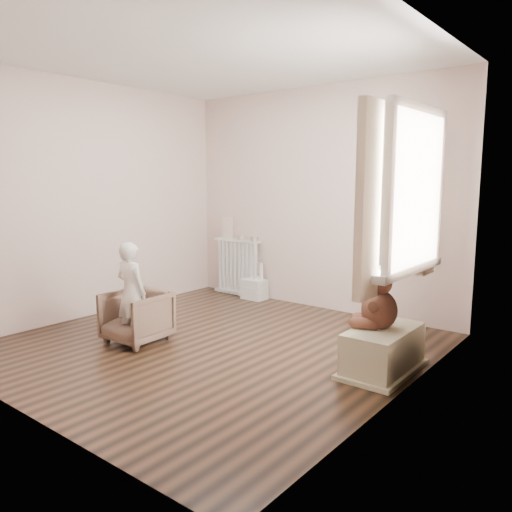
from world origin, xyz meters
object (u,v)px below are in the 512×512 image
Objects in this scene: armchair at (137,317)px; teddy_bear at (380,289)px; toy_vanity at (254,278)px; plush_cat at (402,251)px; toy_bench at (383,347)px; child at (131,292)px; radiator at (237,266)px.

armchair is 1.16× the size of teddy_bear.
toy_vanity is 2.91m from plush_cat.
armchair is 2.28m from toy_bench.
plush_cat is (0.18, -0.04, 0.33)m from teddy_bear.
teddy_bear is (-0.04, -0.00, 0.47)m from toy_bench.
armchair is (0.20, -2.04, -0.03)m from toy_vanity.
child is 2.46m from plush_cat.
teddy_bear is 0.38m from plush_cat.
child reaches higher than armchair.
armchair is (0.51, -2.07, -0.15)m from radiator.
armchair is at bearing -92.68° from child.
radiator is 1.60× the size of toy_vanity.
child is 1.24× the size of toy_bench.
plush_cat reaches higher than radiator.
child is at bearing -84.64° from toy_vanity.
plush_cat reaches higher than child.
toy_vanity is at bearing -87.32° from child.
radiator is at bearing 130.74° from teddy_bear.
armchair is 2.51m from plush_cat.
plush_cat is at bearing -25.99° from radiator.
teddy_bear is at bearing 16.94° from armchair.
radiator is 3.17m from plush_cat.
radiator is 1.62× the size of teddy_bear.
toy_bench is (2.66, -1.32, -0.19)m from radiator.
radiator is 2.97m from toy_bench.
toy_bench is 0.81m from plush_cat.
armchair is 2.27m from teddy_bear.
radiator reaches higher than toy_bench.
armchair is 2.22× the size of plush_cat.
plush_cat is (2.29, 0.71, 0.76)m from armchair.
child reaches higher than radiator.
armchair is at bearing -76.20° from radiator.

